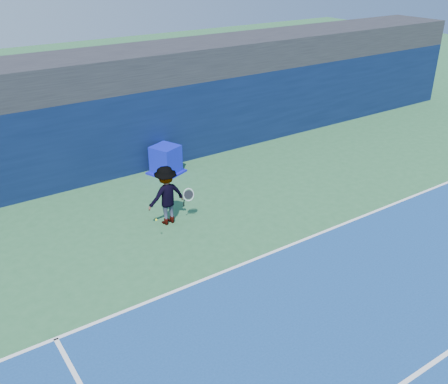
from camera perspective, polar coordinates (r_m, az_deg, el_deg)
The scene contains 7 objects.
ground at distance 11.61m, azimuth 11.34°, elevation -14.99°, with size 80.00×80.00×0.00m, color #2D6439.
baseline at distance 13.37m, azimuth 2.22°, elevation -8.20°, with size 24.00×0.10×0.01m, color white.
stadium_band at distance 18.97m, azimuth -13.42°, elevation 13.42°, with size 36.00×3.00×1.20m, color black.
back_wall_assembly at distance 18.63m, azimuth -11.60°, elevation 6.64°, with size 36.00×1.03×3.00m.
equipment_cart at distance 18.56m, azimuth -6.67°, elevation 3.56°, with size 1.43×1.43×1.06m.
tennis_player at distance 14.94m, azimuth -6.60°, elevation -0.38°, with size 1.37×0.76×1.84m.
tennis_ball at distance 14.02m, azimuth -7.75°, elevation -3.17°, with size 0.06×0.06×0.06m.
Camera 1 is at (-6.65, -5.82, 7.53)m, focal length 40.00 mm.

